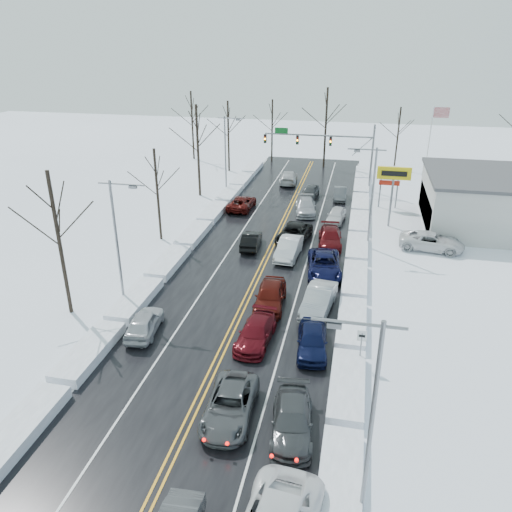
% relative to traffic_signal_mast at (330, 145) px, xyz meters
% --- Properties ---
extents(ground, '(160.00, 160.00, 0.00)m').
position_rel_traffic_signal_mast_xyz_m(ground, '(-3.45, -27.99, -5.48)').
color(ground, white).
rests_on(ground, ground).
extents(road_surface, '(14.00, 84.00, 0.01)m').
position_rel_traffic_signal_mast_xyz_m(road_surface, '(-3.45, -25.99, -5.47)').
color(road_surface, black).
rests_on(road_surface, ground).
extents(snow_bank_left, '(1.84, 72.00, 0.65)m').
position_rel_traffic_signal_mast_xyz_m(snow_bank_left, '(-11.05, -25.99, -5.48)').
color(snow_bank_left, white).
rests_on(snow_bank_left, ground).
extents(snow_bank_right, '(1.84, 72.00, 0.65)m').
position_rel_traffic_signal_mast_xyz_m(snow_bank_right, '(4.15, -25.99, -5.48)').
color(snow_bank_right, white).
rests_on(snow_bank_right, ground).
extents(traffic_signal_mast, '(13.28, 0.39, 8.00)m').
position_rel_traffic_signal_mast_xyz_m(traffic_signal_mast, '(0.00, 0.00, 0.00)').
color(traffic_signal_mast, slate).
rests_on(traffic_signal_mast, ground).
extents(tires_plus_sign, '(3.20, 0.34, 6.00)m').
position_rel_traffic_signal_mast_xyz_m(tires_plus_sign, '(7.05, -12.00, -0.49)').
color(tires_plus_sign, slate).
rests_on(tires_plus_sign, ground).
extents(used_vehicles_sign, '(2.20, 0.22, 4.65)m').
position_rel_traffic_signal_mast_xyz_m(used_vehicles_sign, '(7.05, -5.99, -2.16)').
color(used_vehicles_sign, slate).
rests_on(used_vehicles_sign, ground).
extents(speed_limit_sign, '(0.55, 0.09, 2.35)m').
position_rel_traffic_signal_mast_xyz_m(speed_limit_sign, '(4.75, -35.99, -3.84)').
color(speed_limit_sign, slate).
rests_on(speed_limit_sign, ground).
extents(flagpole, '(1.87, 1.20, 10.00)m').
position_rel_traffic_signal_mast_xyz_m(flagpole, '(11.72, 2.01, 0.45)').
color(flagpole, silver).
rests_on(flagpole, ground).
extents(streetlight_se, '(3.20, 0.25, 9.00)m').
position_rel_traffic_signal_mast_xyz_m(streetlight_se, '(4.85, -45.99, -0.17)').
color(streetlight_se, slate).
rests_on(streetlight_se, ground).
extents(streetlight_ne, '(3.20, 0.25, 9.00)m').
position_rel_traffic_signal_mast_xyz_m(streetlight_ne, '(4.85, -17.99, -0.17)').
color(streetlight_ne, slate).
rests_on(streetlight_ne, ground).
extents(streetlight_sw, '(3.20, 0.25, 9.00)m').
position_rel_traffic_signal_mast_xyz_m(streetlight_sw, '(-11.74, -31.99, -0.17)').
color(streetlight_sw, slate).
rests_on(streetlight_sw, ground).
extents(streetlight_nw, '(3.20, 0.25, 9.00)m').
position_rel_traffic_signal_mast_xyz_m(streetlight_nw, '(-11.74, -3.99, -0.17)').
color(streetlight_nw, slate).
rests_on(streetlight_nw, ground).
extents(tree_left_b, '(4.00, 4.00, 10.00)m').
position_rel_traffic_signal_mast_xyz_m(tree_left_b, '(-14.95, -33.99, 1.51)').
color(tree_left_b, '#2D231C').
rests_on(tree_left_b, ground).
extents(tree_left_c, '(3.40, 3.40, 8.50)m').
position_rel_traffic_signal_mast_xyz_m(tree_left_c, '(-13.95, -19.99, 0.46)').
color(tree_left_c, '#2D231C').
rests_on(tree_left_c, ground).
extents(tree_left_d, '(4.20, 4.20, 10.50)m').
position_rel_traffic_signal_mast_xyz_m(tree_left_d, '(-14.65, -5.99, 1.86)').
color(tree_left_d, '#2D231C').
rests_on(tree_left_d, ground).
extents(tree_left_e, '(3.80, 3.80, 9.50)m').
position_rel_traffic_signal_mast_xyz_m(tree_left_e, '(-14.25, 6.01, 1.16)').
color(tree_left_e, '#2D231C').
rests_on(tree_left_e, ground).
extents(tree_far_a, '(4.00, 4.00, 10.00)m').
position_rel_traffic_signal_mast_xyz_m(tree_far_a, '(-21.45, 12.01, 1.51)').
color(tree_far_a, '#2D231C').
rests_on(tree_far_a, ground).
extents(tree_far_b, '(3.60, 3.60, 9.00)m').
position_rel_traffic_signal_mast_xyz_m(tree_far_b, '(-9.45, 13.01, 0.81)').
color(tree_far_b, '#2D231C').
rests_on(tree_far_b, ground).
extents(tree_far_c, '(4.40, 4.40, 11.00)m').
position_rel_traffic_signal_mast_xyz_m(tree_far_c, '(-1.45, 11.01, 2.21)').
color(tree_far_c, '#2D231C').
rests_on(tree_far_c, ground).
extents(tree_far_d, '(3.40, 3.40, 8.50)m').
position_rel_traffic_signal_mast_xyz_m(tree_far_d, '(8.55, 12.51, 0.46)').
color(tree_far_d, '#2D231C').
rests_on(tree_far_d, ground).
extents(queued_car_2, '(2.58, 5.20, 1.42)m').
position_rel_traffic_signal_mast_xyz_m(queued_car_2, '(-1.51, -41.70, -5.48)').
color(queued_car_2, '#47494C').
rests_on(queued_car_2, ground).
extents(queued_car_3, '(2.19, 4.85, 1.38)m').
position_rel_traffic_signal_mast_xyz_m(queued_car_3, '(-1.63, -34.96, -5.48)').
color(queued_car_3, '#510A11').
rests_on(queued_car_3, ground).
extents(queued_car_4, '(2.23, 5.05, 1.69)m').
position_rel_traffic_signal_mast_xyz_m(queued_car_4, '(-1.59, -30.34, -5.48)').
color(queued_car_4, '#450E09').
rests_on(queued_car_4, ground).
extents(queued_car_5, '(2.01, 4.99, 1.61)m').
position_rel_traffic_signal_mast_xyz_m(queued_car_5, '(-1.59, -21.56, -5.48)').
color(queued_car_5, silver).
rests_on(queued_car_5, ground).
extents(queued_car_6, '(3.21, 5.73, 1.51)m').
position_rel_traffic_signal_mast_xyz_m(queued_car_6, '(-1.66, -18.00, -5.48)').
color(queued_car_6, black).
rests_on(queued_car_6, ground).
extents(queued_car_7, '(2.76, 5.36, 1.49)m').
position_rel_traffic_signal_mast_xyz_m(queued_car_7, '(-1.56, -9.80, -5.48)').
color(queued_car_7, '#A0A2A8').
rests_on(queued_car_7, ground).
extents(queued_car_8, '(2.11, 4.39, 1.45)m').
position_rel_traffic_signal_mast_xyz_m(queued_car_8, '(-1.70, -4.32, -5.48)').
color(queued_car_8, '#393B3D').
rests_on(queued_car_8, ground).
extents(queued_car_11, '(2.51, 5.04, 1.41)m').
position_rel_traffic_signal_mast_xyz_m(queued_car_11, '(1.68, -42.12, -5.48)').
color(queued_car_11, '#3B3D40').
rests_on(queued_car_11, ground).
extents(queued_car_12, '(2.24, 4.63, 1.53)m').
position_rel_traffic_signal_mast_xyz_m(queued_car_12, '(1.89, -35.15, -5.48)').
color(queued_car_12, black).
rests_on(queued_car_12, ground).
extents(queued_car_13, '(2.38, 5.19, 1.65)m').
position_rel_traffic_signal_mast_xyz_m(queued_car_13, '(1.80, -30.18, -5.48)').
color(queued_car_13, '#9FA2A7').
rests_on(queued_car_13, ground).
extents(queued_car_14, '(3.24, 5.89, 1.56)m').
position_rel_traffic_signal_mast_xyz_m(queued_car_14, '(1.67, -24.23, -5.48)').
color(queued_car_14, black).
rests_on(queued_car_14, ground).
extents(queued_car_15, '(2.51, 5.25, 1.48)m').
position_rel_traffic_signal_mast_xyz_m(queued_car_15, '(1.68, -18.23, -5.48)').
color(queued_car_15, '#4A090D').
rests_on(queued_car_15, ground).
extents(queued_car_16, '(2.12, 4.23, 1.39)m').
position_rel_traffic_signal_mast_xyz_m(queued_car_16, '(1.82, -11.80, -5.48)').
color(queued_car_16, silver).
rests_on(queued_car_16, ground).
extents(queued_car_17, '(1.59, 4.15, 1.35)m').
position_rel_traffic_signal_mast_xyz_m(queued_car_17, '(1.76, -4.06, -5.48)').
color(queued_car_17, '#47494C').
rests_on(queued_car_17, ground).
extents(oncoming_car_0, '(1.77, 4.35, 1.40)m').
position_rel_traffic_signal_mast_xyz_m(oncoming_car_0, '(-5.22, -20.20, -5.48)').
color(oncoming_car_0, black).
rests_on(oncoming_car_0, ground).
extents(oncoming_car_1, '(2.55, 5.22, 1.43)m').
position_rel_traffic_signal_mast_xyz_m(oncoming_car_1, '(-8.57, -9.92, -5.48)').
color(oncoming_car_1, '#470B09').
rests_on(oncoming_car_1, ground).
extents(oncoming_car_2, '(2.59, 5.46, 1.54)m').
position_rel_traffic_signal_mast_xyz_m(oncoming_car_2, '(-5.14, 1.50, -5.48)').
color(oncoming_car_2, silver).
rests_on(oncoming_car_2, ground).
extents(oncoming_car_3, '(2.19, 4.42, 1.45)m').
position_rel_traffic_signal_mast_xyz_m(oncoming_car_3, '(-8.86, -35.36, -5.48)').
color(oncoming_car_3, '#AEB1B7').
rests_on(oncoming_car_3, ground).
extents(parked_car_0, '(5.91, 3.32, 1.56)m').
position_rel_traffic_signal_mast_xyz_m(parked_car_0, '(10.59, -17.36, -5.48)').
color(parked_car_0, silver).
rests_on(parked_car_0, ground).
extents(parked_car_1, '(2.67, 5.54, 1.55)m').
position_rel_traffic_signal_mast_xyz_m(parked_car_1, '(13.51, -11.20, -5.48)').
color(parked_car_1, '#3B3E40').
rests_on(parked_car_1, ground).
extents(parked_car_2, '(2.44, 4.81, 1.57)m').
position_rel_traffic_signal_mast_xyz_m(parked_car_2, '(11.69, -6.04, -5.48)').
color(parked_car_2, black).
rests_on(parked_car_2, ground).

